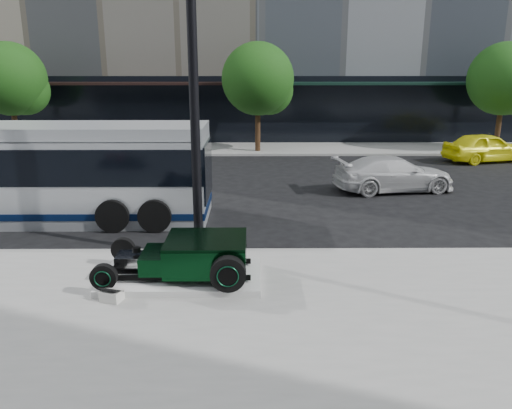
{
  "coord_description": "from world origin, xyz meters",
  "views": [
    {
      "loc": [
        0.7,
        -13.94,
        4.65
      ],
      "look_at": [
        0.79,
        -1.69,
        1.2
      ],
      "focal_mm": 35.0,
      "sensor_mm": 36.0,
      "label": 1
    }
  ],
  "objects_px": {
    "white_sedan": "(394,174)",
    "yellow_taxi": "(486,147)",
    "lamppost": "(195,112)",
    "transit_bus": "(11,172)",
    "hot_rod": "(197,255)"
  },
  "relations": [
    {
      "from": "white_sedan",
      "to": "yellow_taxi",
      "type": "height_order",
      "value": "yellow_taxi"
    },
    {
      "from": "lamppost",
      "to": "yellow_taxi",
      "type": "distance_m",
      "value": 18.26
    },
    {
      "from": "lamppost",
      "to": "transit_bus",
      "type": "xyz_separation_m",
      "value": [
        -6.04,
        3.3,
        -2.1
      ]
    },
    {
      "from": "lamppost",
      "to": "yellow_taxi",
      "type": "bearing_deg",
      "value": 44.54
    },
    {
      "from": "lamppost",
      "to": "transit_bus",
      "type": "distance_m",
      "value": 7.2
    },
    {
      "from": "hot_rod",
      "to": "transit_bus",
      "type": "xyz_separation_m",
      "value": [
        -6.17,
        4.91,
        0.79
      ]
    },
    {
      "from": "white_sedan",
      "to": "yellow_taxi",
      "type": "bearing_deg",
      "value": -55.51
    },
    {
      "from": "hot_rod",
      "to": "yellow_taxi",
      "type": "bearing_deg",
      "value": 48.26
    },
    {
      "from": "hot_rod",
      "to": "lamppost",
      "type": "height_order",
      "value": "lamppost"
    },
    {
      "from": "hot_rod",
      "to": "yellow_taxi",
      "type": "distance_m",
      "value": 19.11
    },
    {
      "from": "transit_bus",
      "to": "lamppost",
      "type": "bearing_deg",
      "value": -28.61
    },
    {
      "from": "yellow_taxi",
      "to": "transit_bus",
      "type": "bearing_deg",
      "value": 103.06
    },
    {
      "from": "white_sedan",
      "to": "yellow_taxi",
      "type": "xyz_separation_m",
      "value": [
        6.16,
        5.85,
        0.06
      ]
    },
    {
      "from": "yellow_taxi",
      "to": "lamppost",
      "type": "bearing_deg",
      "value": 121.27
    },
    {
      "from": "hot_rod",
      "to": "yellow_taxi",
      "type": "relative_size",
      "value": 0.77
    }
  ]
}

